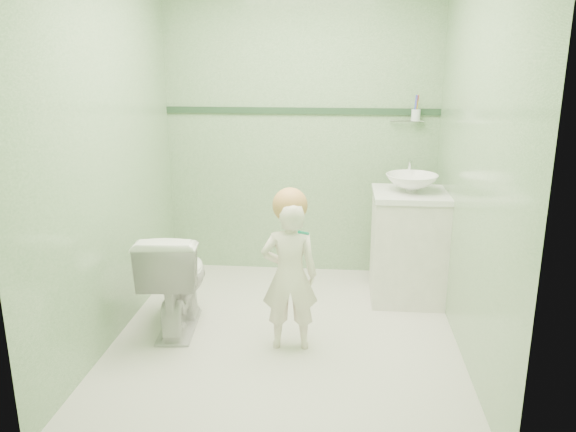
# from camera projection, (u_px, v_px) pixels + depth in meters

# --- Properties ---
(ground) EXTENTS (2.50, 2.50, 0.00)m
(ground) POSITION_uv_depth(u_px,v_px,m) (286.00, 336.00, 3.74)
(ground) COLOR silver
(ground) RESTS_ON ground
(room_shell) EXTENTS (2.50, 2.54, 2.40)m
(room_shell) POSITION_uv_depth(u_px,v_px,m) (286.00, 155.00, 3.41)
(room_shell) COLOR #83AF7C
(room_shell) RESTS_ON ground
(trim_stripe) EXTENTS (2.20, 0.02, 0.05)m
(trim_stripe) POSITION_uv_depth(u_px,v_px,m) (301.00, 111.00, 4.56)
(trim_stripe) COLOR #26442C
(trim_stripe) RESTS_ON room_shell
(vanity) EXTENTS (0.52, 0.50, 0.80)m
(vanity) POSITION_uv_depth(u_px,v_px,m) (408.00, 248.00, 4.22)
(vanity) COLOR white
(vanity) RESTS_ON ground
(counter) EXTENTS (0.54, 0.52, 0.04)m
(counter) POSITION_uv_depth(u_px,v_px,m) (411.00, 194.00, 4.11)
(counter) COLOR white
(counter) RESTS_ON vanity
(basin) EXTENTS (0.37, 0.37, 0.13)m
(basin) POSITION_uv_depth(u_px,v_px,m) (412.00, 183.00, 4.09)
(basin) COLOR white
(basin) RESTS_ON counter
(faucet) EXTENTS (0.03, 0.13, 0.18)m
(faucet) POSITION_uv_depth(u_px,v_px,m) (409.00, 167.00, 4.25)
(faucet) COLOR silver
(faucet) RESTS_ON counter
(cup_holder) EXTENTS (0.26, 0.07, 0.21)m
(cup_holder) POSITION_uv_depth(u_px,v_px,m) (415.00, 115.00, 4.43)
(cup_holder) COLOR silver
(cup_holder) RESTS_ON room_shell
(toilet) EXTENTS (0.45, 0.72, 0.70)m
(toilet) POSITION_uv_depth(u_px,v_px,m) (176.00, 279.00, 3.78)
(toilet) COLOR white
(toilet) RESTS_ON ground
(toddler) EXTENTS (0.37, 0.26, 0.95)m
(toddler) POSITION_uv_depth(u_px,v_px,m) (290.00, 276.00, 3.49)
(toddler) COLOR white
(toddler) RESTS_ON ground
(hair_cap) EXTENTS (0.21, 0.21, 0.21)m
(hair_cap) POSITION_uv_depth(u_px,v_px,m) (290.00, 205.00, 3.39)
(hair_cap) COLOR tan
(hair_cap) RESTS_ON toddler
(teal_toothbrush) EXTENTS (0.11, 0.14, 0.08)m
(teal_toothbrush) POSITION_uv_depth(u_px,v_px,m) (302.00, 232.00, 3.28)
(teal_toothbrush) COLOR #047E5D
(teal_toothbrush) RESTS_ON toddler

